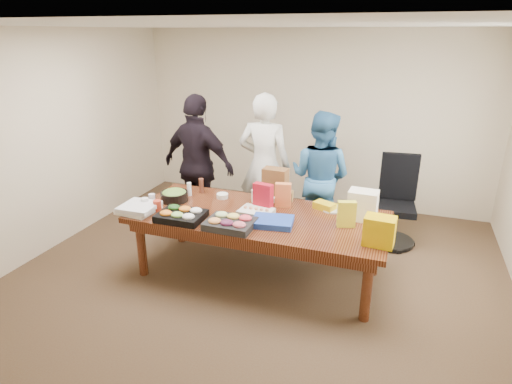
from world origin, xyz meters
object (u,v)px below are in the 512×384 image
at_px(office_chair, 395,204).
at_px(salad_bowl, 174,196).
at_px(conference_table, 258,245).
at_px(sheet_cake, 256,212).
at_px(person_center, 264,166).
at_px(person_right, 320,177).

bearing_deg(office_chair, salad_bowl, -159.05).
relative_size(office_chair, salad_bowl, 3.44).
bearing_deg(conference_table, sheet_cake, -142.33).
distance_m(conference_table, office_chair, 1.92).
bearing_deg(office_chair, conference_table, -142.74).
bearing_deg(person_center, sheet_cake, 101.85).
bearing_deg(conference_table, office_chair, 42.80).
xyz_separation_m(conference_table, person_right, (0.44, 1.18, 0.49)).
xyz_separation_m(conference_table, sheet_cake, (-0.02, -0.02, 0.41)).
xyz_separation_m(office_chair, person_right, (-0.97, -0.12, 0.30)).
distance_m(person_center, person_right, 0.75).
height_order(person_right, sheet_cake, person_right).
relative_size(person_right, sheet_cake, 4.80).
relative_size(conference_table, salad_bowl, 8.52).
relative_size(person_right, salad_bowl, 5.26).
bearing_deg(office_chair, person_center, -179.01).
relative_size(person_center, person_right, 1.12).
bearing_deg(person_right, conference_table, 83.83).
bearing_deg(person_center, person_right, -176.80).
height_order(conference_table, office_chair, office_chair).
bearing_deg(conference_table, salad_bowl, 176.83).
distance_m(conference_table, person_right, 1.35).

